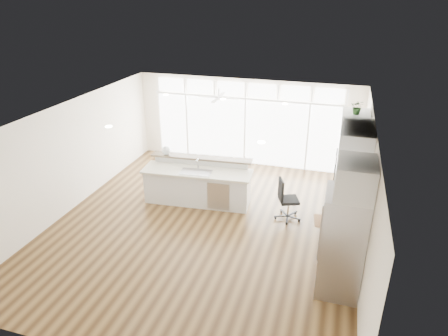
% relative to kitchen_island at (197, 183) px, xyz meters
% --- Properties ---
extents(floor, '(7.00, 8.00, 0.02)m').
position_rel_kitchen_island_xyz_m(floor, '(0.53, -1.00, -0.57)').
color(floor, '#3F2813').
rests_on(floor, ground).
extents(ceiling, '(7.00, 8.00, 0.02)m').
position_rel_kitchen_island_xyz_m(ceiling, '(0.53, -1.00, 2.14)').
color(ceiling, silver).
rests_on(ceiling, wall_back).
extents(wall_back, '(7.00, 0.04, 2.70)m').
position_rel_kitchen_island_xyz_m(wall_back, '(0.53, 3.00, 0.79)').
color(wall_back, white).
rests_on(wall_back, floor).
extents(wall_front, '(7.00, 0.04, 2.70)m').
position_rel_kitchen_island_xyz_m(wall_front, '(0.53, -5.00, 0.79)').
color(wall_front, white).
rests_on(wall_front, floor).
extents(wall_left, '(0.04, 8.00, 2.70)m').
position_rel_kitchen_island_xyz_m(wall_left, '(-2.97, -1.00, 0.79)').
color(wall_left, white).
rests_on(wall_left, floor).
extents(wall_right, '(0.04, 8.00, 2.70)m').
position_rel_kitchen_island_xyz_m(wall_right, '(4.03, -1.00, 0.79)').
color(wall_right, white).
rests_on(wall_right, floor).
extents(glass_wall, '(5.80, 0.06, 2.08)m').
position_rel_kitchen_island_xyz_m(glass_wall, '(0.53, 2.94, 0.49)').
color(glass_wall, white).
rests_on(glass_wall, wall_back).
extents(transom_row, '(5.90, 0.06, 0.40)m').
position_rel_kitchen_island_xyz_m(transom_row, '(0.53, 2.94, 1.82)').
color(transom_row, white).
rests_on(transom_row, wall_back).
extents(desk_window, '(0.04, 0.85, 0.85)m').
position_rel_kitchen_island_xyz_m(desk_window, '(3.99, -0.70, 0.99)').
color(desk_window, white).
rests_on(desk_window, wall_right).
extents(ceiling_fan, '(1.16, 1.16, 0.32)m').
position_rel_kitchen_island_xyz_m(ceiling_fan, '(0.03, 1.80, 1.92)').
color(ceiling_fan, white).
rests_on(ceiling_fan, ceiling).
extents(recessed_lights, '(3.40, 3.00, 0.02)m').
position_rel_kitchen_island_xyz_m(recessed_lights, '(0.53, -0.80, 2.12)').
color(recessed_lights, white).
rests_on(recessed_lights, ceiling).
extents(oven_cabinet, '(0.64, 1.20, 2.50)m').
position_rel_kitchen_island_xyz_m(oven_cabinet, '(3.70, 0.80, 0.69)').
color(oven_cabinet, silver).
rests_on(oven_cabinet, floor).
extents(desk_nook, '(0.72, 1.30, 0.76)m').
position_rel_kitchen_island_xyz_m(desk_nook, '(3.66, -0.70, -0.18)').
color(desk_nook, silver).
rests_on(desk_nook, floor).
extents(upper_cabinets, '(0.64, 1.30, 0.64)m').
position_rel_kitchen_island_xyz_m(upper_cabinets, '(3.70, -0.70, 1.79)').
color(upper_cabinets, silver).
rests_on(upper_cabinets, wall_right).
extents(refrigerator, '(0.76, 0.90, 2.00)m').
position_rel_kitchen_island_xyz_m(refrigerator, '(3.64, -2.35, 0.44)').
color(refrigerator, '#A8A8AD').
rests_on(refrigerator, floor).
extents(fridge_cabinet, '(0.64, 0.90, 0.60)m').
position_rel_kitchen_island_xyz_m(fridge_cabinet, '(3.70, -2.35, 1.74)').
color(fridge_cabinet, silver).
rests_on(fridge_cabinet, wall_right).
extents(framed_photos, '(0.06, 0.22, 0.80)m').
position_rel_kitchen_island_xyz_m(framed_photos, '(3.99, -0.08, 0.84)').
color(framed_photos, black).
rests_on(framed_photos, wall_right).
extents(kitchen_island, '(2.89, 1.29, 1.12)m').
position_rel_kitchen_island_xyz_m(kitchen_island, '(0.00, 0.00, 0.00)').
color(kitchen_island, silver).
rests_on(kitchen_island, floor).
extents(rug, '(0.90, 0.71, 0.01)m').
position_rel_kitchen_island_xyz_m(rug, '(3.44, 0.01, -0.55)').
color(rug, '#3E2413').
rests_on(rug, floor).
extents(office_chair, '(0.70, 0.68, 1.06)m').
position_rel_kitchen_island_xyz_m(office_chair, '(2.39, -0.14, -0.03)').
color(office_chair, black).
rests_on(office_chair, floor).
extents(fishbowl, '(0.24, 0.24, 0.24)m').
position_rel_kitchen_island_xyz_m(fishbowl, '(-0.98, 0.32, 0.68)').
color(fishbowl, silver).
rests_on(fishbowl, kitchen_island).
extents(monitor, '(0.15, 0.49, 0.40)m').
position_rel_kitchen_island_xyz_m(monitor, '(3.58, -0.70, 0.40)').
color(monitor, black).
rests_on(monitor, desk_nook).
extents(keyboard, '(0.16, 0.34, 0.02)m').
position_rel_kitchen_island_xyz_m(keyboard, '(3.41, -0.70, 0.21)').
color(keyboard, white).
rests_on(keyboard, desk_nook).
extents(potted_plant, '(0.34, 0.37, 0.26)m').
position_rel_kitchen_island_xyz_m(potted_plant, '(3.70, 0.80, 2.07)').
color(potted_plant, '#2A5424').
rests_on(potted_plant, oven_cabinet).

